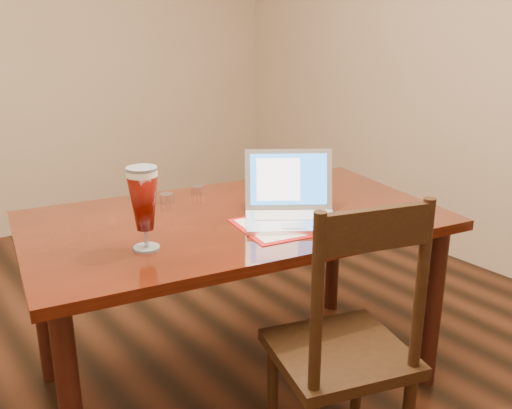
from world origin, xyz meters
TOP-DOWN VIEW (x-y plane):
  - ground at (0.00, 0.00)m, footprint 5.00×5.00m
  - dining_table at (0.25, 0.00)m, footprint 1.84×1.26m
  - dining_chair at (0.25, -0.65)m, footprint 0.55×0.54m

SIDE VIEW (x-z plane):
  - ground at x=0.00m, z-range 0.00..0.00m
  - dining_chair at x=0.25m, z-range -0.03..1.02m
  - dining_table at x=0.25m, z-range 0.16..1.25m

